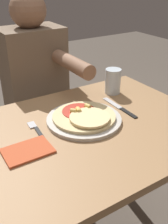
% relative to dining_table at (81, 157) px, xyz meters
% --- Properties ---
extents(dining_table, '(1.03, 0.71, 0.75)m').
position_rel_dining_table_xyz_m(dining_table, '(0.00, 0.00, 0.00)').
color(dining_table, '#9E754C').
rests_on(dining_table, ground_plane).
extents(plate, '(0.30, 0.30, 0.01)m').
position_rel_dining_table_xyz_m(plate, '(0.04, 0.05, 0.14)').
color(plate, beige).
rests_on(plate, dining_table).
extents(pizza, '(0.25, 0.25, 0.04)m').
position_rel_dining_table_xyz_m(pizza, '(0.04, 0.04, 0.16)').
color(pizza, '#E0C689').
rests_on(pizza, plate).
extents(fork, '(0.03, 0.18, 0.00)m').
position_rel_dining_table_xyz_m(fork, '(-0.15, 0.07, 0.14)').
color(fork, black).
rests_on(fork, dining_table).
extents(knife, '(0.02, 0.22, 0.00)m').
position_rel_dining_table_xyz_m(knife, '(0.23, 0.06, 0.14)').
color(knife, black).
rests_on(knife, dining_table).
extents(drinking_glass, '(0.08, 0.08, 0.12)m').
position_rel_dining_table_xyz_m(drinking_glass, '(0.31, 0.21, 0.19)').
color(drinking_glass, silver).
rests_on(drinking_glass, dining_table).
extents(napkin, '(0.16, 0.11, 0.01)m').
position_rel_dining_table_xyz_m(napkin, '(-0.22, -0.02, 0.14)').
color(napkin, '#C6512D').
rests_on(napkin, dining_table).
extents(person_diner, '(0.32, 0.52, 1.20)m').
position_rel_dining_table_xyz_m(person_diner, '(0.06, 0.58, 0.08)').
color(person_diner, '#2D2D38').
rests_on(person_diner, ground_plane).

